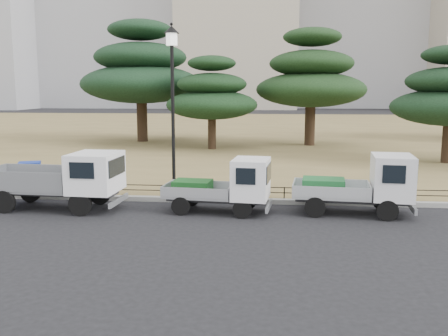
# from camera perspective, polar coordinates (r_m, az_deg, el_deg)

# --- Properties ---
(ground) EXTENTS (220.00, 220.00, 0.00)m
(ground) POSITION_cam_1_polar(r_m,az_deg,el_deg) (14.66, -0.74, -6.27)
(ground) COLOR black
(lawn) EXTENTS (120.00, 56.00, 0.15)m
(lawn) POSITION_cam_1_polar(r_m,az_deg,el_deg) (44.84, 3.47, 4.24)
(lawn) COLOR olive
(lawn) RESTS_ON ground
(curb) EXTENTS (120.00, 0.25, 0.16)m
(curb) POSITION_cam_1_polar(r_m,az_deg,el_deg) (17.15, 0.19, -3.71)
(curb) COLOR gray
(curb) RESTS_ON ground
(truck_large) EXTENTS (4.34, 1.89, 1.86)m
(truck_large) POSITION_cam_1_polar(r_m,az_deg,el_deg) (16.89, -18.02, -1.06)
(truck_large) COLOR black
(truck_large) RESTS_ON ground
(truck_kei_front) EXTENTS (3.39, 1.71, 1.73)m
(truck_kei_front) POSITION_cam_1_polar(r_m,az_deg,el_deg) (15.66, 0.17, -2.02)
(truck_kei_front) COLOR black
(truck_kei_front) RESTS_ON ground
(truck_kei_rear) EXTENTS (3.71, 1.87, 1.88)m
(truck_kei_rear) POSITION_cam_1_polar(r_m,az_deg,el_deg) (16.02, 15.47, -1.83)
(truck_kei_rear) COLOR black
(truck_kei_rear) RESTS_ON ground
(street_lamp) EXTENTS (0.52, 0.52, 5.80)m
(street_lamp) POSITION_cam_1_polar(r_m,az_deg,el_deg) (17.28, -5.92, 9.68)
(street_lamp) COLOR black
(street_lamp) RESTS_ON lawn
(pipe_fence) EXTENTS (38.00, 0.04, 0.40)m
(pipe_fence) POSITION_cam_1_polar(r_m,az_deg,el_deg) (17.22, 0.24, -2.43)
(pipe_fence) COLOR black
(pipe_fence) RESTS_ON lawn
(tarp_pile) EXTENTS (1.94, 1.69, 1.08)m
(tarp_pile) POSITION_cam_1_polar(r_m,az_deg,el_deg) (19.83, -21.82, -1.14)
(tarp_pile) COLOR #142F9D
(tarp_pile) RESTS_ON lawn
(pine_west_near) EXTENTS (8.39, 8.39, 8.39)m
(pine_west_near) POSITION_cam_1_polar(r_m,az_deg,el_deg) (35.80, -9.48, 10.78)
(pine_west_near) COLOR black
(pine_west_near) RESTS_ON lawn
(pine_center_left) EXTENTS (5.60, 5.60, 5.69)m
(pine_center_left) POSITION_cam_1_polar(r_m,az_deg,el_deg) (30.78, -1.40, 8.29)
(pine_center_left) COLOR black
(pine_center_left) RESTS_ON lawn
(pine_center_right) EXTENTS (7.13, 7.13, 7.57)m
(pine_center_right) POSITION_cam_1_polar(r_m,az_deg,el_deg) (33.30, 9.93, 10.11)
(pine_center_right) COLOR black
(pine_center_right) RESTS_ON lawn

